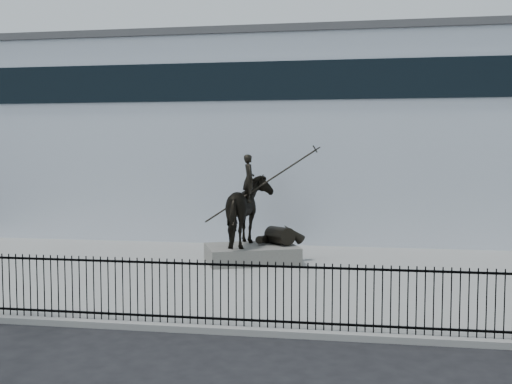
# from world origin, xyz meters

# --- Properties ---
(ground) EXTENTS (120.00, 120.00, 0.00)m
(ground) POSITION_xyz_m (0.00, 0.00, 0.00)
(ground) COLOR black
(ground) RESTS_ON ground
(plaza) EXTENTS (30.00, 12.00, 0.15)m
(plaza) POSITION_xyz_m (0.00, 7.00, 0.07)
(plaza) COLOR gray
(plaza) RESTS_ON ground
(building) EXTENTS (44.00, 14.00, 9.00)m
(building) POSITION_xyz_m (0.00, 20.00, 4.50)
(building) COLOR silver
(building) RESTS_ON ground
(picket_fence) EXTENTS (22.10, 0.10, 1.50)m
(picket_fence) POSITION_xyz_m (0.00, 1.25, 0.90)
(picket_fence) COLOR black
(picket_fence) RESTS_ON plaza
(statue_plinth) EXTENTS (3.72, 3.17, 0.59)m
(statue_plinth) POSITION_xyz_m (-1.01, 8.98, 0.44)
(statue_plinth) COLOR #5B5853
(statue_plinth) RESTS_ON plaza
(equestrian_statue) EXTENTS (3.76, 3.10, 3.42)m
(equestrian_statue) POSITION_xyz_m (-0.95, 9.00, 1.97)
(equestrian_statue) COLOR black
(equestrian_statue) RESTS_ON statue_plinth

